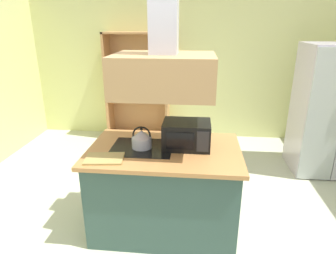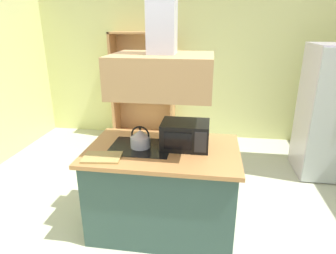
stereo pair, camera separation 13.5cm
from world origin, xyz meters
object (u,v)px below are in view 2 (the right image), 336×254
object	(u,v)px
dish_cabinet	(144,93)
microwave	(185,135)
cutting_board	(102,157)
kettle	(140,138)

from	to	relation	value
dish_cabinet	microwave	bearing A→B (deg)	-68.46
microwave	cutting_board	bearing A→B (deg)	-153.42
kettle	cutting_board	bearing A→B (deg)	-134.42
dish_cabinet	kettle	world-z (taller)	dish_cabinet
kettle	cutting_board	size ratio (longest dim) A/B	0.65
cutting_board	kettle	bearing A→B (deg)	45.58
kettle	microwave	distance (m)	0.44
dish_cabinet	microwave	size ratio (longest dim) A/B	4.16
kettle	microwave	world-z (taller)	microwave
dish_cabinet	cutting_board	xyz separation A→B (m)	(0.26, -2.87, 0.06)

